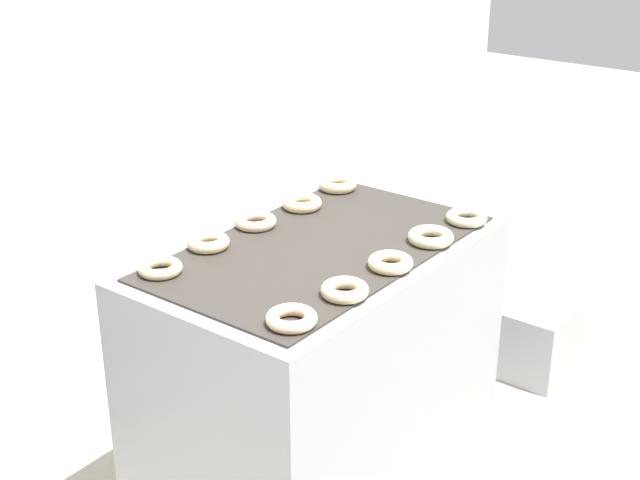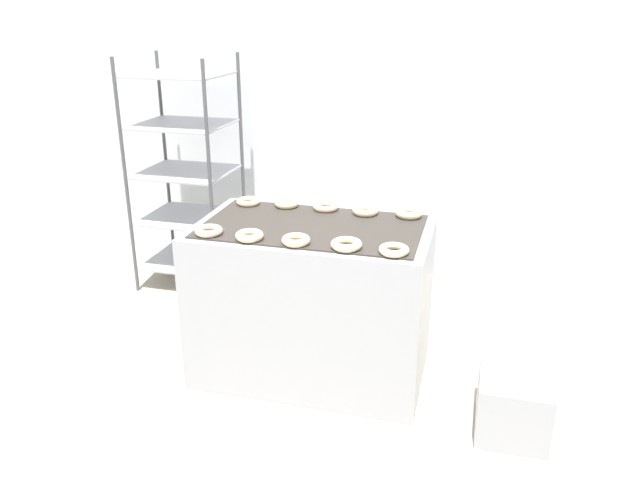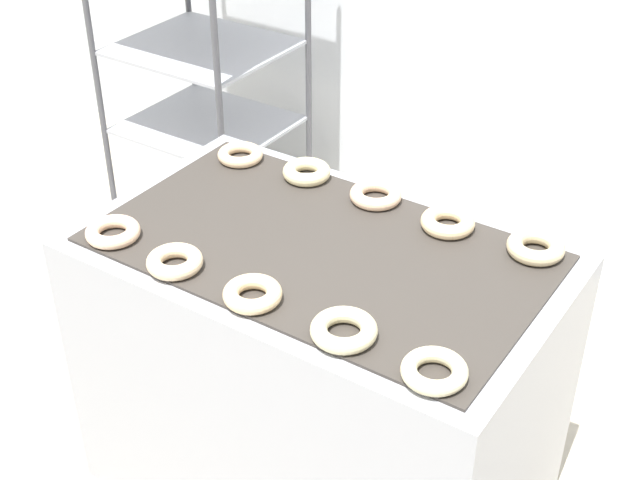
% 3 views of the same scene
% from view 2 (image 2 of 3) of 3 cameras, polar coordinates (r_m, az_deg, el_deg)
% --- Properties ---
extents(ground_plane, '(14.00, 14.00, 0.00)m').
position_cam_2_polar(ground_plane, '(3.07, -3.87, -17.61)').
color(ground_plane, '#B2A893').
extents(wall_back, '(8.00, 0.05, 2.80)m').
position_cam_2_polar(wall_back, '(4.50, 4.62, 14.24)').
color(wall_back, silver).
rests_on(wall_back, ground_plane).
extents(fryer_machine, '(1.20, 0.73, 0.85)m').
position_cam_2_polar(fryer_machine, '(3.34, -0.66, -5.55)').
color(fryer_machine, '#A8AAB2').
rests_on(fryer_machine, ground_plane).
extents(baking_rack_cart, '(0.64, 0.58, 1.60)m').
position_cam_2_polar(baking_rack_cart, '(4.45, -12.12, 6.09)').
color(baking_rack_cart, '#4C4C51').
rests_on(baking_rack_cart, ground_plane).
extents(glaze_bin, '(0.33, 0.40, 0.30)m').
position_cam_2_polar(glaze_bin, '(3.17, 17.25, -13.95)').
color(glaze_bin, '#A8AAB2').
rests_on(glaze_bin, ground_plane).
extents(donut_near_leftmost, '(0.14, 0.14, 0.04)m').
position_cam_2_polar(donut_near_leftmost, '(3.10, -10.14, 0.84)').
color(donut_near_leftmost, beige).
rests_on(donut_near_leftmost, fryer_machine).
extents(donut_near_left, '(0.14, 0.14, 0.04)m').
position_cam_2_polar(donut_near_left, '(3.00, -6.47, 0.41)').
color(donut_near_left, beige).
rests_on(donut_near_left, fryer_machine).
extents(donut_near_center, '(0.14, 0.14, 0.04)m').
position_cam_2_polar(donut_near_center, '(2.93, -2.22, 0.00)').
color(donut_near_center, beige).
rests_on(donut_near_center, fryer_machine).
extents(donut_near_right, '(0.15, 0.15, 0.04)m').
position_cam_2_polar(donut_near_right, '(2.88, 2.43, -0.40)').
color(donut_near_right, beige).
rests_on(donut_near_right, fryer_machine).
extents(donut_near_rightmost, '(0.14, 0.14, 0.03)m').
position_cam_2_polar(donut_near_rightmost, '(2.84, 6.77, -0.89)').
color(donut_near_rightmost, beige).
rests_on(donut_near_rightmost, fryer_machine).
extents(donut_far_leftmost, '(0.13, 0.13, 0.03)m').
position_cam_2_polar(donut_far_leftmost, '(3.54, -6.58, 3.51)').
color(donut_far_leftmost, beige).
rests_on(donut_far_leftmost, fryer_machine).
extents(donut_far_left, '(0.14, 0.14, 0.04)m').
position_cam_2_polar(donut_far_left, '(3.48, -3.07, 3.38)').
color(donut_far_left, beige).
rests_on(donut_far_left, fryer_machine).
extents(donut_far_center, '(0.14, 0.14, 0.04)m').
position_cam_2_polar(donut_far_center, '(3.42, 0.47, 3.08)').
color(donut_far_center, beige).
rests_on(donut_far_center, fryer_machine).
extents(donut_far_right, '(0.14, 0.14, 0.04)m').
position_cam_2_polar(donut_far_right, '(3.36, 4.17, 2.70)').
color(donut_far_right, beige).
rests_on(donut_far_right, fryer_machine).
extents(donut_far_rightmost, '(0.14, 0.14, 0.04)m').
position_cam_2_polar(donut_far_rightmost, '(3.34, 8.13, 2.45)').
color(donut_far_rightmost, beige).
rests_on(donut_far_rightmost, fryer_machine).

